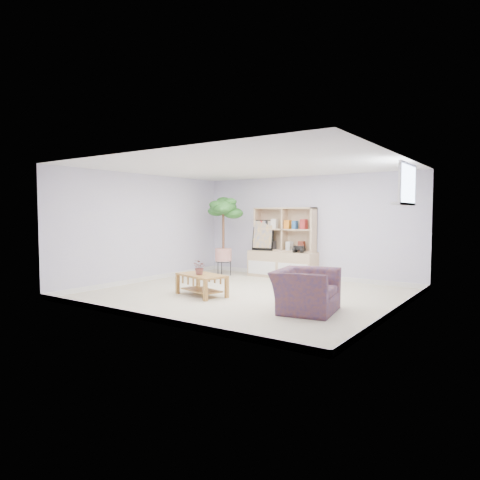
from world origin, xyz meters
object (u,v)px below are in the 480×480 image
Objects in this scene: floor_tree at (223,236)px; armchair at (306,288)px; coffee_table at (202,285)px; storage_unit at (282,243)px.

floor_tree is 4.20m from armchair.
coffee_table is at bearing 78.96° from armchair.
floor_tree is at bearing -158.88° from storage_unit.
armchair is at bearing -55.01° from storage_unit.
storage_unit is 1.64× the size of armchair.
armchair is (3.40, -2.39, -0.59)m from floor_tree.
floor_tree is (-1.25, 2.33, 0.77)m from coffee_table.
coffee_table is at bearing -61.81° from floor_tree.
armchair is at bearing -35.08° from floor_tree.
coffee_table is 0.96× the size of armchair.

